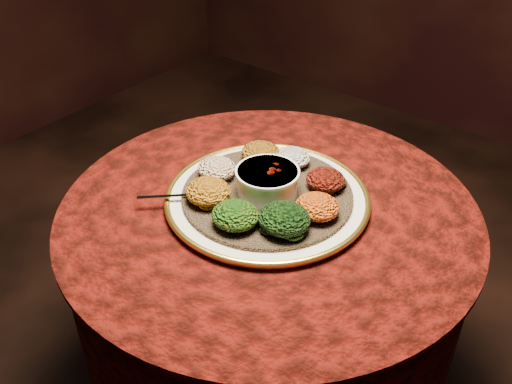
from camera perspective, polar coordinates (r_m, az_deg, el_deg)
The scene contains 13 objects.
table at distance 1.42m, azimuth 1.18°, elevation -7.35°, with size 0.96×0.96×0.73m.
platter at distance 1.31m, azimuth 1.12°, elevation -0.63°, with size 0.52×0.52×0.02m.
injera at distance 1.30m, azimuth 1.13°, elevation -0.25°, with size 0.39×0.39×0.01m, color brown.
stew_bowl at distance 1.28m, azimuth 1.15°, elevation 1.21°, with size 0.14×0.14×0.06m.
spoon at distance 1.29m, azimuth -6.66°, elevation -0.29°, with size 0.12×0.11×0.01m.
portion_ayib at distance 1.39m, azimuth 3.70°, elevation 3.48°, with size 0.09×0.08×0.04m, color silver.
portion_kitfo at distance 1.31m, azimuth 6.96°, elevation 1.25°, with size 0.09×0.09×0.04m, color black.
portion_tikil at distance 1.22m, azimuth 6.15°, elevation -1.48°, with size 0.10×0.09×0.05m, color #A35B0D.
portion_gomen at distance 1.18m, azimuth 2.85°, elevation -2.69°, with size 0.11×0.11×0.05m, color black.
portion_mixveg at distance 1.19m, azimuth -2.07°, elevation -2.34°, with size 0.10×0.10×0.05m, color #A1360A.
portion_kik at distance 1.26m, azimuth -4.81°, elevation 0.05°, with size 0.10×0.10×0.05m, color #AB5E0F.
portion_timatim at distance 1.34m, azimuth -3.91°, elevation 2.36°, with size 0.09×0.09×0.04m, color maroon.
portion_shiro at distance 1.40m, azimuth 0.50°, elevation 3.92°, with size 0.10×0.09×0.05m, color brown.
Camera 1 is at (0.61, -0.84, 1.51)m, focal length 40.00 mm.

